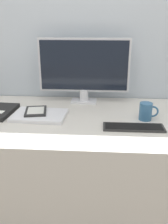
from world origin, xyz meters
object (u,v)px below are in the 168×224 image
Objects in this scene: laptop at (40,115)px; ereader at (36,111)px; coffee_mug at (146,111)px; monitor at (84,69)px; keyboard at (134,127)px.

ereader is (-0.03, 0.03, 0.02)m from laptop.
laptop is 2.90× the size of coffee_mug.
monitor is 0.42m from ereader.
monitor is 0.50m from coffee_mug.
keyboard is at bearing -15.57° from ereader.
ereader is 1.74× the size of coffee_mug.
monitor is 3.18× the size of ereader.
keyboard is 0.57m from ereader.
monitor reaches higher than coffee_mug.
monitor is 5.53× the size of coffee_mug.
coffee_mug is (0.63, -0.03, 0.02)m from ereader.
coffee_mug reaches higher than laptop.
ereader is (-0.55, 0.15, 0.02)m from keyboard.
coffee_mug is at bearing -0.02° from laptop.
laptop reaches higher than keyboard.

